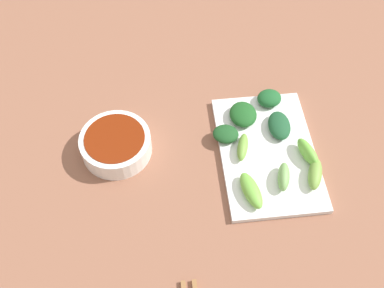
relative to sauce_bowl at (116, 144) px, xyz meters
name	(u,v)px	position (x,y,z in m)	size (l,w,h in m)	color
tabletop	(201,160)	(0.17, -0.03, -0.03)	(2.10, 2.10, 0.02)	#8A5943
sauce_bowl	(116,144)	(0.00, 0.00, 0.00)	(0.14, 0.14, 0.05)	white
serving_plate	(267,152)	(0.30, -0.04, -0.02)	(0.19, 0.28, 0.01)	white
broccoli_stalk_0	(284,177)	(0.31, -0.11, 0.00)	(0.02, 0.06, 0.03)	#74A65A
broccoli_leafy_1	(269,98)	(0.33, 0.08, 0.00)	(0.05, 0.05, 0.03)	#1B5728
broccoli_stalk_2	(242,145)	(0.25, -0.03, 0.00)	(0.02, 0.06, 0.02)	#6EA33D
broccoli_stalk_3	(251,190)	(0.25, -0.13, 0.00)	(0.03, 0.08, 0.02)	#6EB640
broccoli_stalk_4	(315,174)	(0.37, -0.11, 0.00)	(0.03, 0.07, 0.03)	#73A041
broccoli_stalk_5	(308,152)	(0.37, -0.06, 0.00)	(0.02, 0.07, 0.03)	#6CB840
broccoli_leafy_6	(279,126)	(0.33, 0.01, 0.00)	(0.04, 0.07, 0.02)	#1B4E2C
broccoli_leafy_7	(243,114)	(0.26, 0.05, 0.00)	(0.06, 0.07, 0.02)	#1C5420
broccoli_leafy_8	(226,134)	(0.22, 0.00, 0.00)	(0.05, 0.05, 0.02)	#1B4C21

